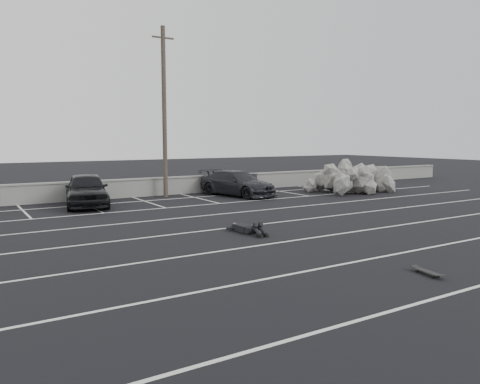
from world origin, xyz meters
TOP-DOWN VIEW (x-y plane):
  - ground at (0.00, 0.00)m, footprint 120.00×120.00m
  - seawall at (0.00, 14.00)m, footprint 50.00×0.45m
  - stall_lines at (-0.08, 4.41)m, footprint 36.00×20.05m
  - car_left at (-5.08, 11.68)m, footprint 2.88×5.15m
  - car_right at (3.52, 11.37)m, footprint 3.26×5.42m
  - utility_pole at (-0.24, 13.20)m, footprint 1.28×0.26m
  - trash_bin at (6.01, 13.60)m, footprint 0.71×0.71m
  - riprap_pile at (11.18, 9.39)m, footprint 5.95×4.58m
  - person at (-1.92, 2.13)m, footprint 1.21×2.54m
  - skateboard at (-0.92, -4.82)m, footprint 0.33×0.81m

SIDE VIEW (x-z plane):
  - ground at x=0.00m, z-range 0.00..0.00m
  - stall_lines at x=-0.08m, z-range 0.00..0.01m
  - skateboard at x=-0.92m, z-range 0.03..0.12m
  - person at x=-1.92m, z-range 0.00..0.49m
  - trash_bin at x=6.01m, z-range 0.01..1.07m
  - seawall at x=0.00m, z-range 0.02..1.08m
  - riprap_pile at x=11.18m, z-range -0.19..1.42m
  - car_right at x=3.52m, z-range 0.00..1.47m
  - car_left at x=-5.08m, z-range 0.00..1.66m
  - utility_pole at x=-0.24m, z-range 0.06..9.64m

